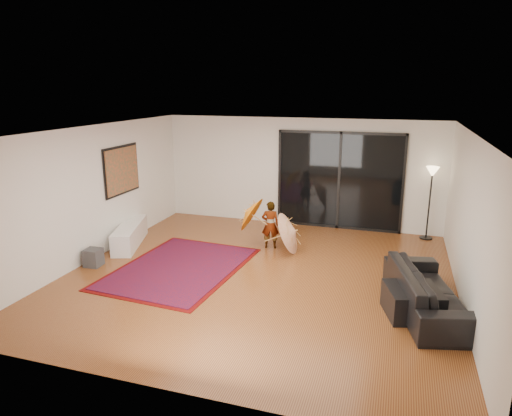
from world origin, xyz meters
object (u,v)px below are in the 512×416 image
at_px(media_console, 130,235).
at_px(child, 270,225).
at_px(sofa, 428,291).
at_px(ottoman, 412,302).

relative_size(media_console, child, 1.60).
bearing_deg(child, media_console, 2.85).
height_order(media_console, sofa, sofa).
height_order(sofa, ottoman, sofa).
bearing_deg(sofa, ottoman, 122.35).
xyz_separation_m(sofa, ottoman, (-0.23, -0.24, -0.11)).
relative_size(media_console, sofa, 0.73).
height_order(ottoman, child, child).
relative_size(ottoman, child, 0.74).
bearing_deg(child, ottoman, 130.84).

